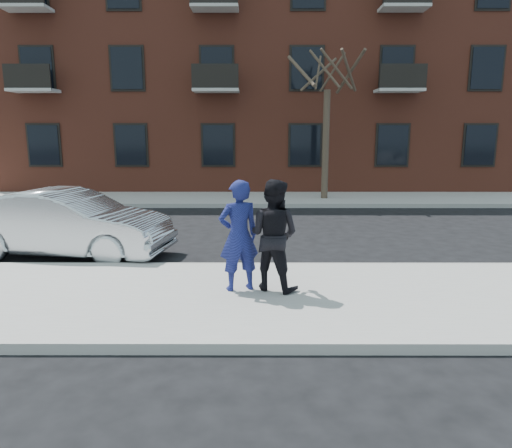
{
  "coord_description": "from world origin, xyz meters",
  "views": [
    {
      "loc": [
        1.79,
        -7.18,
        2.67
      ],
      "look_at": [
        1.78,
        0.4,
        1.17
      ],
      "focal_mm": 32.0,
      "sensor_mm": 36.0,
      "label": 1
    }
  ],
  "objects_px": {
    "man_peacoat": "(273,235)",
    "street_tree": "(328,58)",
    "silver_sedan": "(68,224)",
    "man_hoodie": "(239,236)"
  },
  "relations": [
    {
      "from": "street_tree",
      "to": "man_hoodie",
      "type": "bearing_deg",
      "value": -105.27
    },
    {
      "from": "man_hoodie",
      "to": "street_tree",
      "type": "bearing_deg",
      "value": -124.51
    },
    {
      "from": "man_peacoat",
      "to": "street_tree",
      "type": "bearing_deg",
      "value": -76.47
    },
    {
      "from": "silver_sedan",
      "to": "man_peacoat",
      "type": "xyz_separation_m",
      "value": [
        4.42,
        -2.59,
        0.32
      ]
    },
    {
      "from": "street_tree",
      "to": "silver_sedan",
      "type": "bearing_deg",
      "value": -129.34
    },
    {
      "from": "silver_sedan",
      "to": "man_peacoat",
      "type": "bearing_deg",
      "value": -110.45
    },
    {
      "from": "street_tree",
      "to": "man_peacoat",
      "type": "bearing_deg",
      "value": -102.57
    },
    {
      "from": "street_tree",
      "to": "silver_sedan",
      "type": "relative_size",
      "value": 1.51
    },
    {
      "from": "man_peacoat",
      "to": "man_hoodie",
      "type": "bearing_deg",
      "value": 29.75
    },
    {
      "from": "man_hoodie",
      "to": "silver_sedan",
      "type": "bearing_deg",
      "value": -53.44
    }
  ]
}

